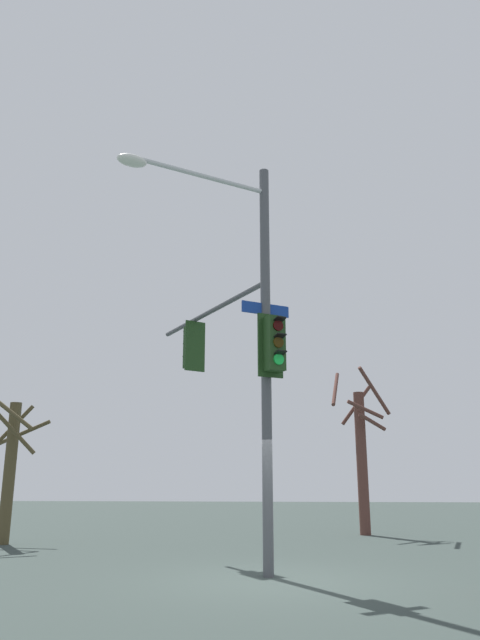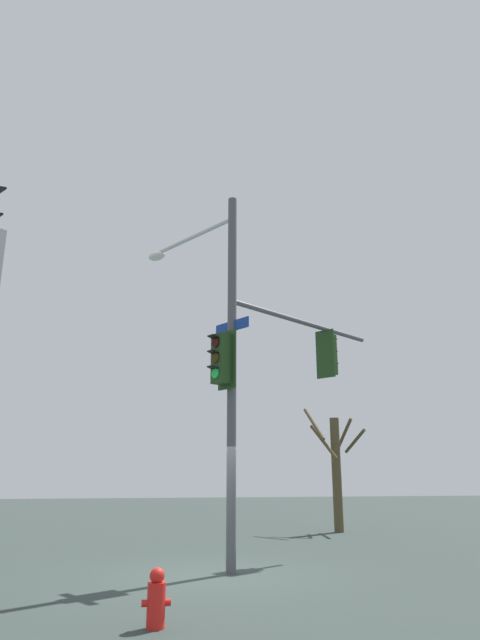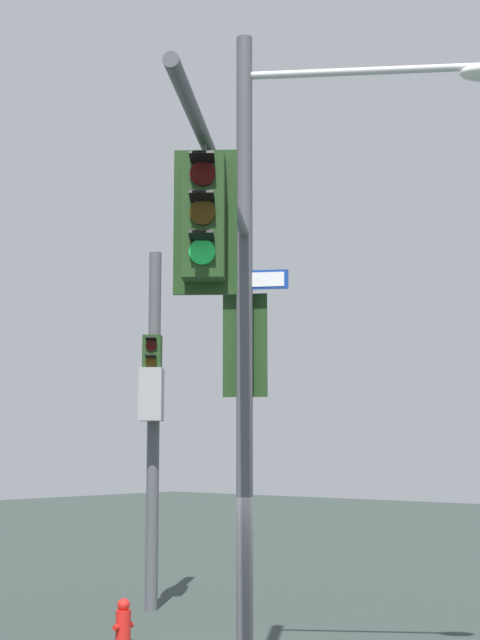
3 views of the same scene
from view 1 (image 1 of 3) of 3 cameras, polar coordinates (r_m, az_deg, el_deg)
The scene contains 4 objects.
ground_plane at distance 11.58m, azimuth 3.24°, elevation -23.66°, with size 80.00×80.00×0.00m, color #313C38.
main_signal_pole_assembly at distance 12.93m, azimuth -0.38°, elevation -1.05°, with size 6.46×3.50×8.36m.
bare_tree_behind_pole at distance 18.84m, azimuth -21.11°, elevation -12.64°, with size 1.83×1.78×4.36m.
bare_tree_across_street at distance 20.98m, azimuth 11.53°, elevation -12.14°, with size 2.04×2.06×5.53m.
Camera 1 is at (11.45, 0.36, 1.74)m, focal length 33.46 mm.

